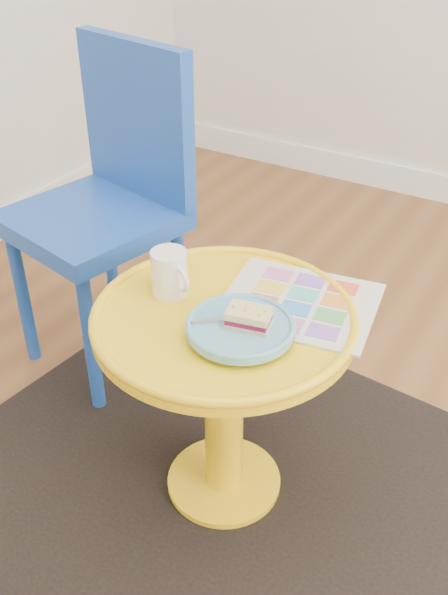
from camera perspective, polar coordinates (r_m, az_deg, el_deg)
The scene contains 9 objects.
room_walls at distance 2.31m, azimuth 2.51°, elevation 2.64°, with size 4.00×4.00×4.00m.
rug at distance 1.64m, azimuth 0.00°, elevation -15.69°, with size 1.30×1.10×0.01m, color black.
side_table at distance 1.39m, azimuth 0.00°, elevation -6.18°, with size 0.52×0.52×0.50m.
chair at distance 1.80m, azimuth -9.71°, elevation 8.85°, with size 0.46×0.46×0.88m.
newspaper at distance 1.34m, azimuth 6.49°, elevation -0.43°, with size 0.30×0.26×0.01m, color silver.
mug at distance 1.35m, azimuth -4.67°, elevation 2.22°, with size 0.10×0.07×0.10m.
plate at distance 1.24m, azimuth 1.42°, elevation -2.66°, with size 0.20×0.20×0.02m.
cake_slice at distance 1.22m, azimuth 2.17°, elevation -1.76°, with size 0.09×0.07×0.04m.
fork at distance 1.24m, azimuth 0.20°, elevation -1.86°, with size 0.11×0.11×0.00m.
Camera 1 is at (-0.06, -0.74, 1.25)m, focal length 40.00 mm.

